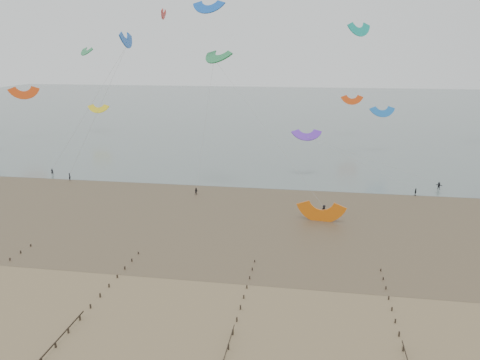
# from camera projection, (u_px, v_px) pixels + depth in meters

# --- Properties ---
(ground) EXTENTS (500.00, 500.00, 0.00)m
(ground) POSITION_uv_depth(u_px,v_px,m) (210.00, 302.00, 58.11)
(ground) COLOR brown
(ground) RESTS_ON ground
(sea_and_shore) EXTENTS (500.00, 665.00, 0.03)m
(sea_and_shore) POSITION_uv_depth(u_px,v_px,m) (229.00, 210.00, 91.44)
(sea_and_shore) COLOR #475654
(sea_and_shore) RESTS_ON ground
(kitesurfer_lead) EXTENTS (0.78, 0.73, 1.79)m
(kitesurfer_lead) POSITION_uv_depth(u_px,v_px,m) (70.00, 177.00, 111.99)
(kitesurfer_lead) COLOR black
(kitesurfer_lead) RESTS_ON ground
(kitesurfers) EXTENTS (117.00, 22.14, 1.87)m
(kitesurfers) POSITION_uv_depth(u_px,v_px,m) (391.00, 196.00, 97.14)
(kitesurfers) COLOR black
(kitesurfers) RESTS_ON ground
(grounded_kite) EXTENTS (8.12, 6.71, 4.09)m
(grounded_kite) POSITION_uv_depth(u_px,v_px,m) (321.00, 221.00, 85.46)
(grounded_kite) COLOR #D95F0D
(grounded_kite) RESTS_ON ground
(kites_airborne) EXTENTS (236.66, 94.74, 38.66)m
(kites_airborne) POSITION_uv_depth(u_px,v_px,m) (251.00, 81.00, 140.11)
(kites_airborne) COLOR #16A493
(kites_airborne) RESTS_ON ground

